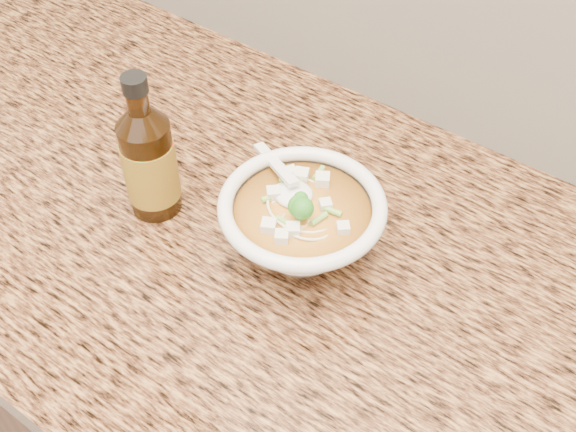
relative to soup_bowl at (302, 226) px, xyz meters
The scene contains 3 objects.
counter_slab 0.10m from the soup_bowl, ahead, with size 4.00×0.68×0.04m, color #9C6C39.
soup_bowl is the anchor object (origin of this frame).
hot_sauce_bottle 0.20m from the soup_bowl, 166.60° to the right, with size 0.08×0.08×0.20m.
Camera 1 is at (0.24, 1.21, 1.57)m, focal length 45.00 mm.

